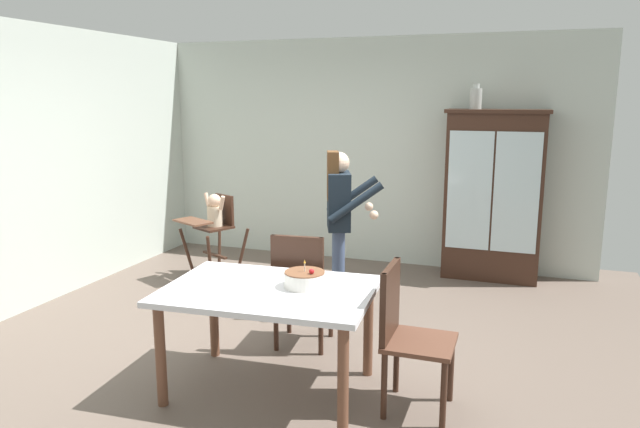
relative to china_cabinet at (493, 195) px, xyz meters
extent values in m
plane|color=#66564C|center=(-1.50, -2.37, -0.94)|extent=(6.24, 6.24, 0.00)
cube|color=beige|center=(-1.50, 0.26, 0.41)|extent=(5.32, 0.06, 2.70)
cube|color=beige|center=(-4.13, -2.37, 0.41)|extent=(0.06, 5.32, 2.70)
cube|color=#382116|center=(0.00, 0.00, -0.03)|extent=(1.03, 0.42, 1.84)
cube|color=#382116|center=(0.00, 0.00, 0.91)|extent=(1.09, 0.48, 0.04)
cube|color=silver|center=(-0.24, -0.21, 0.07)|extent=(0.46, 0.01, 1.29)
cube|color=silver|center=(0.24, -0.21, 0.07)|extent=(0.46, 0.01, 1.29)
cube|color=#382116|center=(0.00, 0.00, 0.07)|extent=(0.95, 0.36, 0.02)
cylinder|color=#B2B7B2|center=(-0.24, 0.00, 1.04)|extent=(0.13, 0.13, 0.22)
cylinder|color=#B2B7B2|center=(-0.24, 0.00, 1.18)|extent=(0.07, 0.07, 0.05)
cylinder|color=#382116|center=(-3.23, -1.11, -0.66)|extent=(0.18, 0.10, 0.56)
cylinder|color=#382116|center=(-2.84, -1.30, -0.66)|extent=(0.09, 0.18, 0.56)
cylinder|color=#382116|center=(-3.04, -0.71, -0.66)|extent=(0.09, 0.18, 0.56)
cylinder|color=#382116|center=(-2.65, -0.90, -0.66)|extent=(0.18, 0.10, 0.56)
cube|color=#382116|center=(-2.94, -1.00, -0.69)|extent=(0.40, 0.22, 0.02)
cube|color=#382116|center=(-2.94, -1.00, -0.37)|extent=(0.45, 0.45, 0.02)
cube|color=#382116|center=(-2.87, -0.86, -0.19)|extent=(0.29, 0.16, 0.34)
cube|color=brown|center=(-3.06, -1.25, -0.26)|extent=(0.50, 0.41, 0.02)
cylinder|color=beige|center=(-2.93, -0.99, -0.25)|extent=(0.17, 0.17, 0.22)
sphere|color=beige|center=(-2.93, -0.99, -0.07)|extent=(0.15, 0.15, 0.15)
cylinder|color=beige|center=(-3.06, -0.93, -0.08)|extent=(0.11, 0.08, 0.17)
cylinder|color=beige|center=(-2.80, -1.05, -0.08)|extent=(0.11, 0.08, 0.17)
cylinder|color=#3D4C6B|center=(-1.24, -1.72, -0.53)|extent=(0.11, 0.11, 0.82)
cylinder|color=#3D4C6B|center=(-1.30, -1.57, -0.53)|extent=(0.11, 0.11, 0.82)
cube|color=#19232D|center=(-1.27, -1.65, 0.14)|extent=(0.32, 0.41, 0.52)
cube|color=white|center=(-1.17, -1.61, 0.14)|extent=(0.03, 0.06, 0.49)
sphere|color=beige|center=(-1.27, -1.65, 0.49)|extent=(0.19, 0.19, 0.19)
cube|color=brown|center=(-1.32, -1.66, 0.37)|extent=(0.16, 0.22, 0.44)
cylinder|color=#19232D|center=(-1.06, -1.78, 0.15)|extent=(0.48, 0.24, 0.37)
sphere|color=beige|center=(-0.92, -1.73, 0.04)|extent=(0.08, 0.08, 0.08)
cylinder|color=#19232D|center=(-1.21, -1.41, 0.15)|extent=(0.48, 0.24, 0.37)
sphere|color=beige|center=(-1.06, -1.35, 0.04)|extent=(0.08, 0.08, 0.08)
cube|color=silver|center=(-1.27, -3.20, -0.22)|extent=(1.47, 1.07, 0.04)
cylinder|color=brown|center=(-1.85, -3.63, -0.59)|extent=(0.07, 0.07, 0.70)
cylinder|color=brown|center=(-0.63, -3.55, -0.59)|extent=(0.07, 0.07, 0.70)
cylinder|color=brown|center=(-1.91, -2.84, -0.59)|extent=(0.07, 0.07, 0.70)
cylinder|color=brown|center=(-0.68, -2.76, -0.59)|extent=(0.07, 0.07, 0.70)
cylinder|color=white|center=(-1.05, -3.09, -0.15)|extent=(0.28, 0.28, 0.10)
cylinder|color=brown|center=(-1.05, -3.09, -0.10)|extent=(0.27, 0.27, 0.01)
cylinder|color=#F2E5CC|center=(-1.05, -3.09, -0.07)|extent=(0.01, 0.01, 0.06)
cone|color=yellow|center=(-1.05, -3.09, -0.02)|extent=(0.02, 0.02, 0.02)
sphere|color=red|center=(-0.98, -3.13, -0.08)|extent=(0.04, 0.04, 0.04)
cylinder|color=#382116|center=(-1.16, -2.19, -0.72)|extent=(0.04, 0.04, 0.45)
cylinder|color=#382116|center=(-1.53, -2.23, -0.72)|extent=(0.04, 0.04, 0.45)
cylinder|color=#382116|center=(-1.12, -2.55, -0.72)|extent=(0.04, 0.04, 0.45)
cylinder|color=#382116|center=(-1.49, -2.59, -0.72)|extent=(0.04, 0.04, 0.45)
cube|color=brown|center=(-1.32, -2.39, -0.48)|extent=(0.48, 0.48, 0.03)
cube|color=#382116|center=(-1.30, -2.59, -0.22)|extent=(0.42, 0.08, 0.48)
cylinder|color=#382116|center=(-1.11, -2.57, -0.22)|extent=(0.03, 0.03, 0.48)
cylinder|color=#382116|center=(-1.49, -2.61, -0.22)|extent=(0.03, 0.03, 0.48)
cylinder|color=#382116|center=(-0.06, -3.31, -0.72)|extent=(0.04, 0.04, 0.45)
cylinder|color=#382116|center=(-0.06, -2.94, -0.72)|extent=(0.04, 0.04, 0.45)
cylinder|color=#382116|center=(-0.43, -3.31, -0.72)|extent=(0.04, 0.04, 0.45)
cylinder|color=#382116|center=(-0.43, -2.94, -0.72)|extent=(0.04, 0.04, 0.45)
cube|color=brown|center=(-0.25, -3.13, -0.48)|extent=(0.44, 0.44, 0.03)
cube|color=#382116|center=(-0.45, -3.13, -0.22)|extent=(0.04, 0.42, 0.48)
cylinder|color=#382116|center=(-0.45, -3.32, -0.22)|extent=(0.03, 0.03, 0.48)
cylinder|color=#382116|center=(-0.45, -2.94, -0.22)|extent=(0.03, 0.03, 0.48)
camera|label=1|loc=(0.33, -6.66, 1.07)|focal=32.98mm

